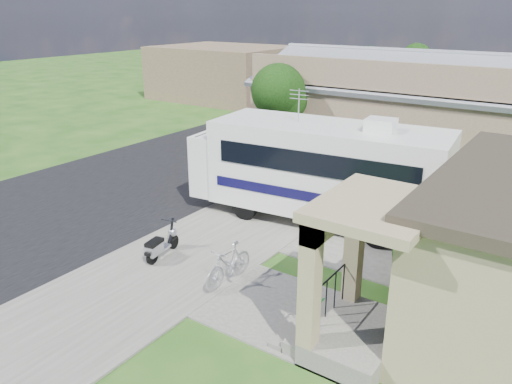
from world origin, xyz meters
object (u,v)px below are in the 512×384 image
Objects in this scene: motorhome at (318,168)px; bicycle at (229,266)px; garden_hose at (326,307)px; pickup_truck at (278,126)px; van at (333,104)px; shrub at (432,252)px; scooter at (160,245)px.

motorhome is 5.26m from bicycle.
motorhome is 21.68× the size of garden_hose.
garden_hose is at bearing 116.74° from pickup_truck.
pickup_truck is at bearing -94.93° from van.
motorhome is 1.51× the size of van.
motorhome is 1.60× the size of pickup_truck.
shrub is at bearing 49.16° from garden_hose.
scooter is 0.28× the size of pickup_truck.
van is (-11.87, 18.60, -0.38)m from shrub.
shrub reaches higher than scooter.
scooter is at bearing -160.61° from shrub.
motorhome reaches higher than van.
scooter is 3.74× the size of garden_hose.
van reaches higher than scooter.
shrub is at bearing 126.18° from pickup_truck.
motorhome is 5.34m from shrub.
shrub is (4.58, -2.67, -0.64)m from motorhome.
garden_hose is (2.80, -4.73, -1.77)m from motorhome.
shrub is 1.36× the size of bicycle.
bicycle is 0.31× the size of van.
motorhome is at bearing 93.93° from bicycle.
bicycle is at bearing -9.85° from scooter.
bicycle reaches higher than scooter.
van is (-0.29, 7.29, 0.08)m from pickup_truck.
motorhome is at bearing 120.64° from garden_hose.
motorhome is at bearing 119.51° from pickup_truck.
garden_hose is at bearing 9.86° from bicycle.
motorhome is 5.76m from scooter.
pickup_truck reaches higher than garden_hose.
motorhome reaches higher than bicycle.
pickup_truck is (-11.58, 11.31, -0.46)m from shrub.
van is 14.35× the size of garden_hose.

